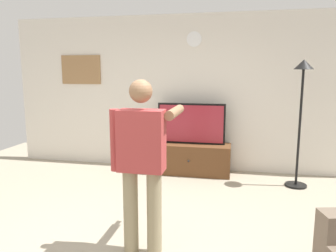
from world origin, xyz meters
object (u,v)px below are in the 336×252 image
at_px(television, 191,124).
at_px(floor_lamp, 302,97).
at_px(wall_clock, 194,39).
at_px(person_standing_nearer_lamp, 142,158).
at_px(tv_stand, 190,159).
at_px(framed_picture, 81,70).

xyz_separation_m(television, floor_lamp, (1.66, -0.36, 0.50)).
bearing_deg(wall_clock, floor_lamp, -19.88).
bearing_deg(person_standing_nearer_lamp, wall_clock, 87.70).
bearing_deg(wall_clock, person_standing_nearer_lamp, -92.30).
relative_size(floor_lamp, person_standing_nearer_lamp, 1.15).
height_order(tv_stand, wall_clock, wall_clock).
bearing_deg(wall_clock, television, -90.00).
relative_size(tv_stand, framed_picture, 1.76).
bearing_deg(wall_clock, tv_stand, -90.00).
bearing_deg(framed_picture, wall_clock, -0.14).
distance_m(television, framed_picture, 2.30).
bearing_deg(tv_stand, person_standing_nearer_lamp, -92.57).
relative_size(wall_clock, framed_picture, 0.33).
xyz_separation_m(wall_clock, floor_lamp, (1.66, -0.60, -0.91)).
relative_size(tv_stand, floor_lamp, 0.71).
bearing_deg(television, person_standing_nearer_lamp, -92.52).
distance_m(tv_stand, floor_lamp, 2.02).
bearing_deg(tv_stand, television, 90.00).
distance_m(wall_clock, framed_picture, 2.16).
bearing_deg(person_standing_nearer_lamp, tv_stand, 87.43).
height_order(tv_stand, floor_lamp, floor_lamp).
bearing_deg(television, framed_picture, 173.25).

